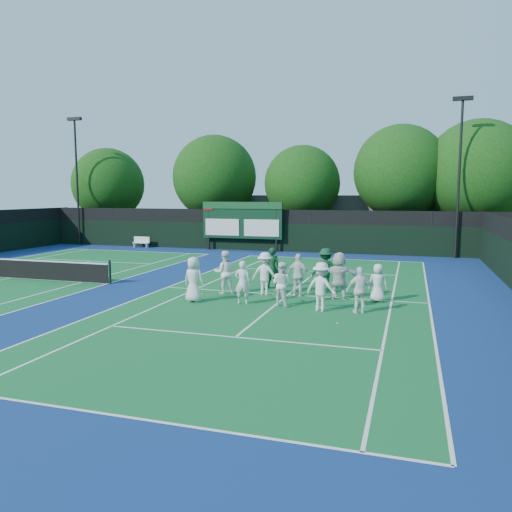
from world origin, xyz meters
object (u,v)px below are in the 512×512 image
(tennis_net, at_px, (11,268))
(coach_left, at_px, (272,268))
(bench, at_px, (141,242))
(scoreboard, at_px, (242,221))

(tennis_net, bearing_deg, coach_left, 5.84)
(bench, xyz_separation_m, coach_left, (14.09, -13.04, 0.45))
(scoreboard, bearing_deg, bench, -178.41)
(tennis_net, distance_m, coach_left, 13.02)
(scoreboard, xyz_separation_m, tennis_net, (-6.99, -14.59, -1.70))
(coach_left, bearing_deg, bench, -58.10)
(tennis_net, relative_size, bench, 8.53)
(scoreboard, distance_m, tennis_net, 16.26)
(tennis_net, xyz_separation_m, bench, (-1.14, 14.36, -0.04))
(scoreboard, bearing_deg, coach_left, -65.79)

